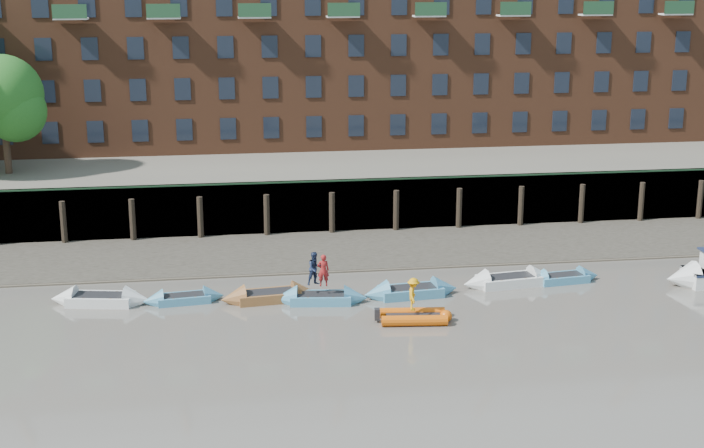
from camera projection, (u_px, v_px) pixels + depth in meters
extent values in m
plane|color=#625C54|center=(446.00, 373.00, 39.84)|extent=(220.00, 220.00, 0.00)
cube|color=#3D382F|center=(374.00, 249.00, 57.05)|extent=(110.00, 8.00, 0.50)
cube|color=#4C4336|center=(384.00, 267.00, 53.80)|extent=(110.00, 1.60, 0.10)
cube|color=#2D2A26|center=(363.00, 205.00, 60.85)|extent=(110.00, 0.80, 3.20)
cylinder|color=black|center=(63.00, 223.00, 57.83)|extent=(0.36, 0.36, 2.60)
cylinder|color=black|center=(133.00, 220.00, 58.38)|extent=(0.36, 0.36, 2.60)
cylinder|color=black|center=(200.00, 218.00, 58.93)|extent=(0.36, 0.36, 2.60)
cylinder|color=black|center=(267.00, 216.00, 59.48)|extent=(0.36, 0.36, 2.60)
cylinder|color=black|center=(332.00, 213.00, 60.03)|extent=(0.36, 0.36, 2.60)
cylinder|color=black|center=(396.00, 211.00, 60.58)|extent=(0.36, 0.36, 2.60)
cylinder|color=black|center=(459.00, 209.00, 61.13)|extent=(0.36, 0.36, 2.60)
cylinder|color=black|center=(521.00, 206.00, 61.68)|extent=(0.36, 0.36, 2.60)
cylinder|color=black|center=(582.00, 204.00, 62.23)|extent=(0.36, 0.36, 2.60)
cylinder|color=black|center=(641.00, 202.00, 62.78)|extent=(0.36, 0.36, 2.60)
cylinder|color=black|center=(700.00, 200.00, 63.32)|extent=(0.36, 0.36, 2.60)
cube|color=#264C2D|center=(363.00, 180.00, 60.13)|extent=(110.00, 0.06, 0.10)
cube|color=#5E594D|center=(335.00, 162.00, 73.85)|extent=(110.00, 28.00, 3.20)
cube|color=brown|center=(333.00, 59.00, 72.84)|extent=(80.00, 10.00, 12.00)
cube|color=black|center=(4.00, 134.00, 65.97)|extent=(1.10, 0.12, 1.50)
cube|color=black|center=(50.00, 133.00, 66.38)|extent=(1.10, 0.12, 1.50)
cube|color=black|center=(95.00, 132.00, 66.79)|extent=(1.10, 0.12, 1.50)
cube|color=black|center=(140.00, 131.00, 67.21)|extent=(1.10, 0.12, 1.50)
cube|color=black|center=(184.00, 130.00, 67.62)|extent=(1.10, 0.12, 1.50)
cube|color=black|center=(228.00, 129.00, 68.03)|extent=(1.10, 0.12, 1.50)
cube|color=black|center=(271.00, 128.00, 68.44)|extent=(1.10, 0.12, 1.50)
cube|color=black|center=(314.00, 127.00, 68.85)|extent=(1.10, 0.12, 1.50)
cube|color=black|center=(356.00, 126.00, 69.27)|extent=(1.10, 0.12, 1.50)
cube|color=black|center=(398.00, 125.00, 69.68)|extent=(1.10, 0.12, 1.50)
cube|color=black|center=(439.00, 124.00, 70.09)|extent=(1.10, 0.12, 1.50)
cube|color=black|center=(480.00, 123.00, 70.50)|extent=(1.10, 0.12, 1.50)
cube|color=black|center=(520.00, 122.00, 70.91)|extent=(1.10, 0.12, 1.50)
cube|color=black|center=(559.00, 121.00, 71.33)|extent=(1.10, 0.12, 1.50)
cube|color=black|center=(599.00, 120.00, 71.74)|extent=(1.10, 0.12, 1.50)
cube|color=black|center=(638.00, 119.00, 72.15)|extent=(1.10, 0.12, 1.50)
cube|color=black|center=(676.00, 118.00, 72.56)|extent=(1.10, 0.12, 1.50)
cube|color=black|center=(0.00, 92.00, 65.25)|extent=(1.10, 0.12, 1.50)
cube|color=black|center=(47.00, 91.00, 65.66)|extent=(1.10, 0.12, 1.50)
cube|color=black|center=(93.00, 91.00, 66.07)|extent=(1.10, 0.12, 1.50)
cube|color=black|center=(138.00, 90.00, 66.48)|extent=(1.10, 0.12, 1.50)
cube|color=black|center=(183.00, 89.00, 66.89)|extent=(1.10, 0.12, 1.50)
cube|color=black|center=(227.00, 88.00, 67.31)|extent=(1.10, 0.12, 1.50)
cube|color=black|center=(270.00, 88.00, 67.72)|extent=(1.10, 0.12, 1.50)
cube|color=black|center=(314.00, 87.00, 68.13)|extent=(1.10, 0.12, 1.50)
cube|color=black|center=(356.00, 86.00, 68.54)|extent=(1.10, 0.12, 1.50)
cube|color=black|center=(398.00, 85.00, 68.95)|extent=(1.10, 0.12, 1.50)
cube|color=black|center=(440.00, 85.00, 69.37)|extent=(1.10, 0.12, 1.50)
cube|color=black|center=(481.00, 84.00, 69.78)|extent=(1.10, 0.12, 1.50)
cube|color=black|center=(521.00, 83.00, 70.19)|extent=(1.10, 0.12, 1.50)
cube|color=black|center=(562.00, 82.00, 70.60)|extent=(1.10, 0.12, 1.50)
cube|color=black|center=(601.00, 82.00, 71.02)|extent=(1.10, 0.12, 1.50)
cube|color=black|center=(641.00, 81.00, 71.43)|extent=(1.10, 0.12, 1.50)
cube|color=black|center=(679.00, 80.00, 71.84)|extent=(1.10, 0.12, 1.50)
cube|color=black|center=(43.00, 49.00, 64.93)|extent=(1.10, 0.12, 1.50)
cube|color=black|center=(90.00, 49.00, 65.35)|extent=(1.10, 0.12, 1.50)
cube|color=black|center=(136.00, 48.00, 65.76)|extent=(1.10, 0.12, 1.50)
cube|color=black|center=(181.00, 48.00, 66.17)|extent=(1.10, 0.12, 1.50)
cube|color=black|center=(225.00, 47.00, 66.58)|extent=(1.10, 0.12, 1.50)
cube|color=black|center=(270.00, 47.00, 67.00)|extent=(1.10, 0.12, 1.50)
cube|color=black|center=(313.00, 46.00, 67.41)|extent=(1.10, 0.12, 1.50)
cube|color=black|center=(356.00, 46.00, 67.82)|extent=(1.10, 0.12, 1.50)
cube|color=black|center=(399.00, 45.00, 68.23)|extent=(1.10, 0.12, 1.50)
cube|color=black|center=(441.00, 45.00, 68.64)|extent=(1.10, 0.12, 1.50)
cube|color=black|center=(482.00, 44.00, 69.06)|extent=(1.10, 0.12, 1.50)
cube|color=black|center=(523.00, 44.00, 69.47)|extent=(1.10, 0.12, 1.50)
cube|color=black|center=(564.00, 43.00, 69.88)|extent=(1.10, 0.12, 1.50)
cube|color=black|center=(604.00, 43.00, 70.29)|extent=(1.10, 0.12, 1.50)
cube|color=black|center=(643.00, 42.00, 70.70)|extent=(1.10, 0.12, 1.50)
cube|color=black|center=(683.00, 42.00, 71.12)|extent=(1.10, 0.12, 1.50)
cube|color=black|center=(40.00, 6.00, 64.21)|extent=(1.10, 0.12, 1.50)
cube|color=black|center=(87.00, 6.00, 64.62)|extent=(1.10, 0.12, 1.50)
cube|color=black|center=(133.00, 6.00, 65.04)|extent=(1.10, 0.12, 1.50)
cube|color=black|center=(179.00, 5.00, 65.45)|extent=(1.10, 0.12, 1.50)
cube|color=black|center=(224.00, 5.00, 65.86)|extent=(1.10, 0.12, 1.50)
cube|color=black|center=(269.00, 5.00, 66.27)|extent=(1.10, 0.12, 1.50)
cube|color=black|center=(313.00, 5.00, 66.68)|extent=(1.10, 0.12, 1.50)
cube|color=black|center=(356.00, 4.00, 67.10)|extent=(1.10, 0.12, 1.50)
cube|color=black|center=(399.00, 4.00, 67.51)|extent=(1.10, 0.12, 1.50)
cube|color=black|center=(442.00, 4.00, 67.92)|extent=(1.10, 0.12, 1.50)
cube|color=black|center=(484.00, 4.00, 68.33)|extent=(1.10, 0.12, 1.50)
cube|color=black|center=(525.00, 3.00, 68.74)|extent=(1.10, 0.12, 1.50)
cube|color=black|center=(566.00, 3.00, 69.16)|extent=(1.10, 0.12, 1.50)
cube|color=black|center=(606.00, 3.00, 69.57)|extent=(1.10, 0.12, 1.50)
cube|color=black|center=(646.00, 3.00, 69.98)|extent=(1.10, 0.12, 1.50)
cube|color=black|center=(686.00, 2.00, 70.39)|extent=(1.10, 0.12, 1.50)
cylinder|color=#3A281C|center=(6.00, 142.00, 61.77)|extent=(0.44, 0.44, 4.00)
sphere|color=#25641F|center=(2.00, 95.00, 61.01)|extent=(5.12, 5.12, 5.12)
cube|color=silver|center=(100.00, 299.00, 47.82)|extent=(3.35, 1.96, 0.49)
cone|color=silver|center=(138.00, 300.00, 47.76)|extent=(1.46, 1.62, 1.42)
cone|color=silver|center=(63.00, 299.00, 47.89)|extent=(1.46, 1.62, 1.42)
cube|color=black|center=(100.00, 295.00, 47.76)|extent=(2.77, 1.52, 0.06)
cube|color=teal|center=(184.00, 299.00, 48.09)|extent=(2.67, 1.44, 0.40)
cone|color=teal|center=(214.00, 296.00, 48.46)|extent=(1.12, 1.26, 1.15)
cone|color=teal|center=(153.00, 301.00, 47.72)|extent=(1.12, 1.26, 1.15)
cube|color=black|center=(184.00, 295.00, 48.04)|extent=(2.21, 1.11, 0.06)
cube|color=brown|center=(269.00, 296.00, 48.32)|extent=(3.21, 1.72, 0.48)
cone|color=brown|center=(305.00, 293.00, 48.76)|extent=(1.34, 1.51, 1.39)
cone|color=brown|center=(233.00, 299.00, 47.88)|extent=(1.34, 1.51, 1.39)
cube|color=black|center=(269.00, 292.00, 48.26)|extent=(2.66, 1.32, 0.06)
cube|color=teal|center=(321.00, 298.00, 48.03)|extent=(3.10, 1.68, 0.46)
cone|color=teal|center=(356.00, 298.00, 48.07)|extent=(1.30, 1.46, 1.34)
cone|color=teal|center=(286.00, 299.00, 48.00)|extent=(1.30, 1.46, 1.34)
cube|color=black|center=(321.00, 294.00, 47.98)|extent=(2.57, 1.29, 0.06)
cube|color=teal|center=(411.00, 292.00, 48.97)|extent=(3.25, 1.72, 0.49)
cone|color=teal|center=(445.00, 289.00, 49.40)|extent=(1.35, 1.52, 1.41)
cone|color=teal|center=(376.00, 294.00, 48.55)|extent=(1.35, 1.52, 1.41)
cube|color=black|center=(411.00, 287.00, 48.91)|extent=(2.70, 1.31, 0.06)
cube|color=silver|center=(509.00, 281.00, 50.65)|extent=(3.38, 1.85, 0.50)
cone|color=silver|center=(542.00, 278.00, 51.13)|extent=(1.43, 1.60, 1.45)
cone|color=silver|center=(475.00, 284.00, 50.16)|extent=(1.43, 1.60, 1.45)
cube|color=black|center=(509.00, 276.00, 50.59)|extent=(2.80, 1.43, 0.06)
cube|color=teal|center=(562.00, 278.00, 51.17)|extent=(2.76, 1.50, 0.41)
cone|color=teal|center=(589.00, 276.00, 51.56)|extent=(1.16, 1.31, 1.19)
cone|color=teal|center=(535.00, 281.00, 50.79)|extent=(1.16, 1.31, 1.19)
cube|color=black|center=(563.00, 275.00, 51.12)|extent=(2.29, 1.15, 0.06)
cylinder|color=#D35409|center=(412.00, 313.00, 46.01)|extent=(3.08, 0.81, 0.50)
cylinder|color=#D35409|center=(415.00, 321.00, 44.98)|extent=(3.08, 0.81, 0.50)
sphere|color=#D35409|center=(446.00, 316.00, 45.56)|extent=(0.58, 0.58, 0.58)
cube|color=black|center=(413.00, 317.00, 45.50)|extent=(2.61, 1.12, 0.17)
cone|color=silver|center=(681.00, 278.00, 50.48)|extent=(1.54, 1.83, 1.82)
imported|color=maroon|center=(323.00, 270.00, 47.58)|extent=(0.59, 0.39, 1.60)
imported|color=#19233F|center=(315.00, 269.00, 47.76)|extent=(0.97, 0.87, 1.66)
imported|color=orange|center=(413.00, 294.00, 45.31)|extent=(0.78, 1.11, 1.56)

